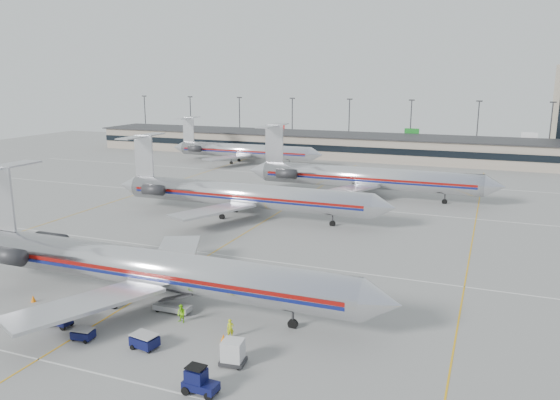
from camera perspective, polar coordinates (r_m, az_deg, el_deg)
The scene contains 18 objects.
ground at distance 60.70m, azimuth -11.75°, elevation -8.28°, with size 260.00×260.00×0.00m, color gray.
apron_markings at distance 68.74m, azimuth -7.19°, elevation -5.58°, with size 160.00×0.15×0.02m, color silver.
terminal at distance 149.60m, azimuth 9.17°, elevation 5.54°, with size 162.00×17.00×6.25m.
light_mast_row at distance 162.72m, azimuth 10.33°, elevation 7.99°, with size 163.60×0.40×15.28m.
jet_foreground at distance 54.49m, azimuth -13.99°, elevation -6.80°, with size 47.67×28.07×12.48m.
jet_second_row at distance 85.34m, azimuth -4.19°, elevation 0.58°, with size 46.92×27.63×12.28m.
jet_third_row at distance 100.18m, azimuth 8.60°, elevation 2.38°, with size 46.81×28.80×12.80m.
jet_back_row at distance 139.13m, azimuth -4.03°, elevation 5.19°, with size 41.49×25.52×11.34m.
tug_center at distance 52.84m, azimuth -22.22°, elevation -11.28°, with size 2.33×1.29×1.83m.
tug_right at distance 40.18m, azimuth -8.49°, elevation -18.22°, with size 2.53×1.36×2.01m.
cart_inner at distance 46.87m, azimuth -13.96°, elevation -14.08°, with size 2.33×1.78×1.21m.
cart_outer at distance 49.69m, azimuth -19.89°, elevation -13.03°, with size 1.85×1.37×0.98m.
uld_container at distance 43.27m, azimuth -4.94°, elevation -15.58°, with size 2.05×1.77×1.98m.
belt_loader at distance 52.81m, azimuth -11.11°, elevation -10.82°, with size 4.22×1.35×2.23m.
ramp_worker_near at distance 47.28m, azimuth -5.21°, elevation -13.24°, with size 0.60×0.39×1.65m, color #BFD213.
ramp_worker_far at distance 50.51m, azimuth -10.27°, elevation -11.61°, with size 0.82×0.64×1.68m, color #8BE615.
cone_right at distance 46.98m, azimuth -5.93°, elevation -14.11°, with size 0.48×0.48×0.65m, color orange.
cone_left at distance 59.28m, azimuth -24.39°, elevation -9.36°, with size 0.50×0.50×0.68m, color orange.
Camera 1 is at (31.73, -47.07, 21.50)m, focal length 35.00 mm.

